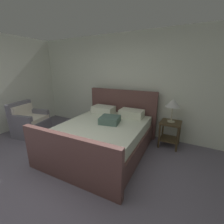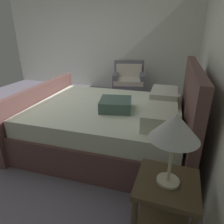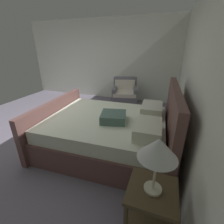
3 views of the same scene
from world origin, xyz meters
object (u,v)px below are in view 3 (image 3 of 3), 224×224
(armchair, at_px, (125,96))
(nightstand_right, at_px, (150,204))
(table_lamp_right, at_px, (158,150))
(bed, at_px, (110,131))

(armchair, bearing_deg, nightstand_right, 19.14)
(nightstand_right, bearing_deg, armchair, -160.86)
(armchair, bearing_deg, table_lamp_right, 19.14)
(table_lamp_right, height_order, armchair, table_lamp_right)
(bed, xyz_separation_m, table_lamp_right, (1.24, 0.87, 0.67))
(bed, distance_m, table_lamp_right, 1.66)
(bed, bearing_deg, nightstand_right, 35.06)
(table_lamp_right, relative_size, armchair, 0.59)
(nightstand_right, distance_m, armchair, 3.60)
(bed, xyz_separation_m, armchair, (-2.16, -0.31, -0.00))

